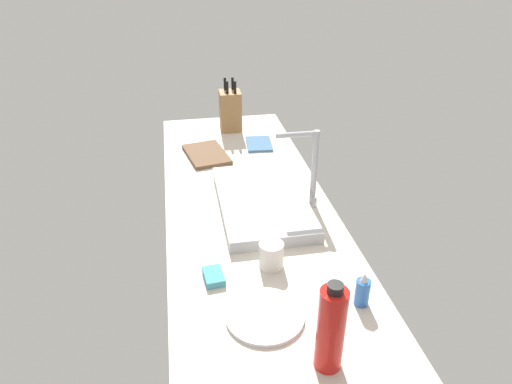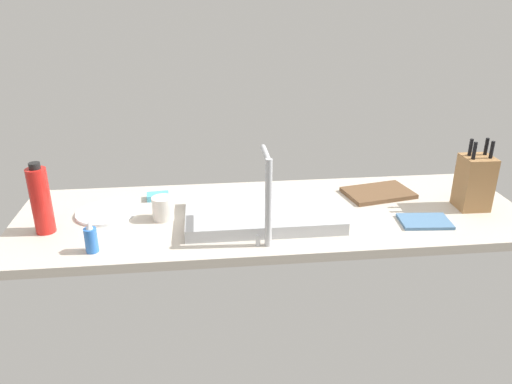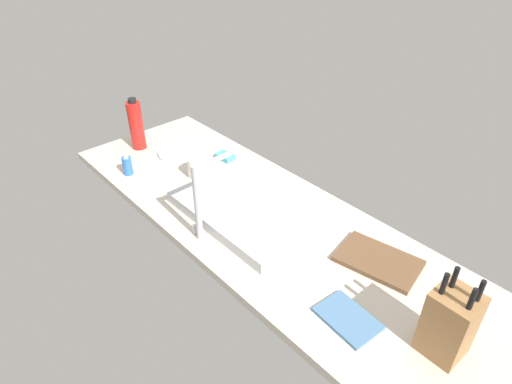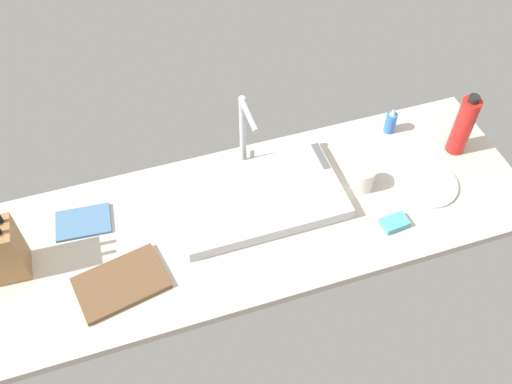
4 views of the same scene
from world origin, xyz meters
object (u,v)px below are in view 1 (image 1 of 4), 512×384
object	(u,v)px
soap_bottle	(362,291)
dish_sponge	(214,276)
dish_towel	(259,144)
sink_basin	(262,201)
water_bottle	(331,329)
dinner_plate	(265,316)
faucet	(310,162)
knife_block	(230,110)
coffee_mug	(271,255)
cutting_board	(206,154)

from	to	relation	value
soap_bottle	dish_sponge	bearing A→B (deg)	-114.03
dish_towel	soap_bottle	bearing A→B (deg)	4.03
sink_basin	soap_bottle	bearing A→B (deg)	17.10
water_bottle	dish_sponge	xyz separation A→B (cm)	(-38.42, -25.37, -11.33)
dinner_plate	dish_sponge	bearing A→B (deg)	-146.31
faucet	soap_bottle	bearing A→B (deg)	-0.24
dinner_plate	soap_bottle	bearing A→B (deg)	90.89
faucet	dish_sponge	world-z (taller)	faucet
knife_block	water_bottle	xyz separation A→B (cm)	(164.33, 3.17, 1.50)
sink_basin	dish_towel	distance (cm)	61.39
dish_towel	dish_sponge	size ratio (longest dim) A/B	2.06
water_bottle	coffee_mug	size ratio (longest dim) A/B	2.97
coffee_mug	faucet	bearing A→B (deg)	148.18
cutting_board	dish_towel	size ratio (longest dim) A/B	1.50
dinner_plate	coffee_mug	size ratio (longest dim) A/B	2.56
water_bottle	dish_towel	distance (cm)	141.06
dish_sponge	soap_bottle	bearing A→B (deg)	65.97
faucet	water_bottle	distance (cm)	81.05
cutting_board	dish_towel	xyz separation A→B (cm)	(-8.56, 27.93, -0.30)
faucet	soap_bottle	distance (cm)	61.01
faucet	knife_block	xyz separation A→B (cm)	(-85.35, -20.23, -7.83)
sink_basin	dinner_plate	bearing A→B (deg)	-10.14
faucet	coffee_mug	distance (cm)	45.92
water_bottle	dish_towel	world-z (taller)	water_bottle
soap_bottle	water_bottle	xyz separation A→B (cm)	(19.61, -16.81, 7.72)
soap_bottle	dish_towel	world-z (taller)	soap_bottle
dish_towel	coffee_mug	size ratio (longest dim) A/B	2.07
faucet	dish_sponge	distance (cm)	61.30
faucet	water_bottle	size ratio (longest dim) A/B	1.19
faucet	soap_bottle	size ratio (longest dim) A/B	2.77
dish_towel	dish_sponge	world-z (taller)	dish_sponge
cutting_board	water_bottle	distance (cm)	133.71
cutting_board	dish_sponge	size ratio (longest dim) A/B	3.09
sink_basin	cutting_board	bearing A→B (deg)	-160.96
faucet	soap_bottle	xyz separation A→B (cm)	(59.37, -0.25, -14.05)
faucet	dinner_plate	bearing A→B (deg)	-26.32
soap_bottle	coffee_mug	size ratio (longest dim) A/B	1.27
water_bottle	dinner_plate	xyz separation A→B (cm)	(-19.16, -12.53, -11.93)
sink_basin	cutting_board	world-z (taller)	sink_basin
water_bottle	dinner_plate	bearing A→B (deg)	-146.81
knife_block	dinner_plate	distance (cm)	145.85
dinner_plate	dish_towel	world-z (taller)	same
knife_block	dinner_plate	xyz separation A→B (cm)	(145.17, -9.36, -10.43)
sink_basin	coffee_mug	distance (cm)	38.14
sink_basin	water_bottle	xyz separation A→B (cm)	(79.77, 1.70, 10.20)
faucet	dish_sponge	xyz separation A→B (cm)	(40.56, -42.43, -17.66)
water_bottle	dish_towel	xyz separation A→B (cm)	(-140.31, 8.29, -11.93)
dish_sponge	dinner_plate	bearing A→B (deg)	33.69
cutting_board	dish_sponge	world-z (taller)	dish_sponge
cutting_board	coffee_mug	xyz separation A→B (cm)	(89.83, 13.71, 3.58)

